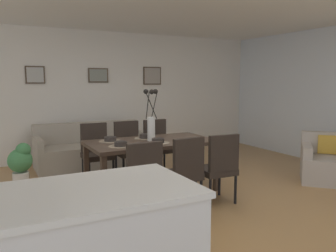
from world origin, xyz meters
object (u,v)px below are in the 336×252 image
at_px(dining_table, 151,146).
at_px(dining_chair_mid_left, 219,165).
at_px(potted_plant, 21,162).
at_px(dining_chair_far_right, 129,146).
at_px(dining_chair_mid_right, 158,144).
at_px(bowl_near_right, 110,139).
at_px(dining_chair_far_left, 183,170).
at_px(bowl_near_left, 121,143).
at_px(centerpiece_vase, 151,121).
at_px(sofa, 91,151).
at_px(dining_chair_near_right, 96,149).
at_px(dining_chair_near_left, 141,177).
at_px(framed_picture_right, 152,76).
at_px(framed_picture_left, 35,75).
at_px(bowl_far_left, 158,140).
at_px(framed_picture_center, 98,75).
at_px(bowl_far_right, 145,136).
at_px(armchair, 328,163).

height_order(dining_table, dining_chair_mid_left, dining_chair_mid_left).
bearing_deg(dining_chair_mid_left, potted_plant, 138.08).
bearing_deg(dining_chair_far_right, dining_chair_mid_right, 0.27).
relative_size(dining_table, bowl_near_right, 10.59).
height_order(dining_chair_far_left, bowl_near_left, dining_chair_far_left).
bearing_deg(dining_table, dining_chair_mid_left, -57.63).
xyz_separation_m(dining_chair_far_left, potted_plant, (-1.68, 1.98, -0.14)).
relative_size(dining_chair_far_right, bowl_near_left, 5.41).
bearing_deg(dining_chair_far_right, dining_table, -89.87).
bearing_deg(dining_table, centerpiece_vase, 55.35).
relative_size(bowl_near_left, sofa, 0.08).
distance_m(dining_chair_near_right, dining_chair_mid_right, 1.10).
distance_m(dining_chair_near_right, sofa, 1.09).
bearing_deg(dining_chair_near_right, dining_chair_near_left, -89.90).
bearing_deg(potted_plant, framed_picture_right, 26.73).
distance_m(dining_chair_near_left, framed_picture_left, 3.73).
bearing_deg(dining_chair_mid_right, dining_chair_mid_left, -89.46).
bearing_deg(bowl_far_left, potted_plant, 141.27).
height_order(dining_chair_mid_right, framed_picture_center, framed_picture_center).
distance_m(framed_picture_left, potted_plant, 2.02).
bearing_deg(bowl_far_right, bowl_near_right, 180.00).
bearing_deg(dining_chair_mid_left, dining_chair_near_right, 122.61).
relative_size(bowl_far_left, bowl_far_right, 1.00).
xyz_separation_m(dining_chair_near_left, bowl_near_left, (0.02, 0.70, 0.27)).
bearing_deg(bowl_far_right, framed_picture_center, 90.00).
distance_m(dining_chair_near_left, bowl_far_right, 1.29).
bearing_deg(framed_picture_right, sofa, -157.71).
xyz_separation_m(dining_chair_mid_left, dining_chair_mid_right, (-0.02, 1.76, 0.00)).
distance_m(dining_chair_far_right, potted_plant, 1.67).
bearing_deg(dining_chair_near_right, dining_chair_mid_left, -57.39).
distance_m(dining_chair_near_right, dining_chair_far_right, 0.56).
bearing_deg(dining_chair_mid_left, bowl_far_right, 116.90).
distance_m(sofa, framed_picture_right, 2.22).
distance_m(centerpiece_vase, framed_picture_right, 2.91).
bearing_deg(dining_chair_near_right, dining_chair_mid_right, 1.10).
bearing_deg(centerpiece_vase, framed_picture_left, 115.46).
bearing_deg(framed_picture_center, dining_chair_near_right, -108.41).
xyz_separation_m(dining_table, bowl_near_right, (-0.54, 0.22, 0.11)).
bearing_deg(framed_picture_center, armchair, -51.34).
bearing_deg(dining_chair_far_right, framed_picture_right, 53.87).
relative_size(dining_chair_near_left, armchair, 0.81).
xyz_separation_m(dining_chair_near_left, dining_chair_far_right, (0.56, 1.80, 0.00)).
relative_size(dining_table, bowl_far_left, 10.59).
bearing_deg(bowl_far_left, dining_chair_far_left, -87.71).
height_order(armchair, potted_plant, armchair).
xyz_separation_m(dining_chair_far_left, bowl_near_right, (-0.57, 1.09, 0.27)).
bearing_deg(sofa, dining_chair_mid_right, -48.74).
bearing_deg(framed_picture_right, dining_table, -115.44).
bearing_deg(bowl_near_left, framed_picture_left, 103.70).
bearing_deg(sofa, bowl_far_left, -80.44).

